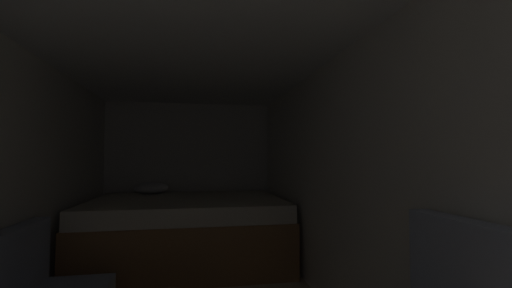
# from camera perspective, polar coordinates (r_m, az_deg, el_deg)

# --- Properties ---
(wall_back) EXTENTS (2.48, 0.05, 2.07)m
(wall_back) POSITION_cam_1_polar(r_m,az_deg,el_deg) (4.98, -11.60, -4.91)
(wall_back) COLOR silver
(wall_back) RESTS_ON ground
(wall_right) EXTENTS (0.05, 5.22, 2.07)m
(wall_right) POSITION_cam_1_polar(r_m,az_deg,el_deg) (2.61, 15.35, -6.97)
(wall_right) COLOR silver
(wall_right) RESTS_ON ground
(ceiling_slab) EXTENTS (2.48, 5.22, 0.05)m
(ceiling_slab) POSITION_cam_1_polar(r_m,az_deg,el_deg) (2.50, -12.33, 17.58)
(ceiling_slab) COLOR white
(ceiling_slab) RESTS_ON wall_left
(bed) EXTENTS (2.26, 1.70, 0.92)m
(bed) POSITION_cam_1_polar(r_m,az_deg,el_deg) (4.15, -11.95, -14.50)
(bed) COLOR olive
(bed) RESTS_ON ground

